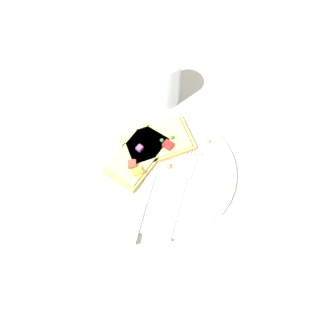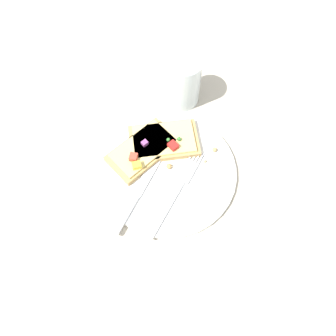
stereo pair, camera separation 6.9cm
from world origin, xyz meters
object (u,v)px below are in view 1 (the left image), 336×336
Objects in this scene: plate at (168,171)px; drinking_glass at (163,81)px; knife at (144,199)px; pizza_slice_corner at (138,155)px; pizza_slice_main at (157,142)px; fork at (183,185)px.

plate is 0.21m from drinking_glass.
drinking_glass is at bearing 10.95° from plate.
knife is 1.33× the size of pizza_slice_corner.
knife is 0.13m from pizza_slice_main.
pizza_slice_main is (0.06, 0.03, 0.02)m from plate.
plate is 1.28× the size of knife.
pizza_slice_corner reaches higher than knife.
fork is at bearing -131.02° from plate.
drinking_glass is (0.18, -0.03, 0.04)m from pizza_slice_corner.
knife is (-0.04, 0.07, -0.00)m from fork.
fork is at bearing -55.62° from knife.
pizza_slice_corner reaches higher than fork.
fork is 0.24m from drinking_glass.
fork is at bearing 98.05° from pizza_slice_main.
pizza_slice_main reaches higher than knife.
pizza_slice_corner is at bearing 72.41° from plate.
pizza_slice_main reaches higher than plate.
fork is 1.25× the size of pizza_slice_main.
pizza_slice_corner is at bearing 170.88° from drinking_glass.
fork is at bearing -162.21° from drinking_glass.
pizza_slice_corner is 0.18m from drinking_glass.
plate is 2.40× the size of drinking_glass.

